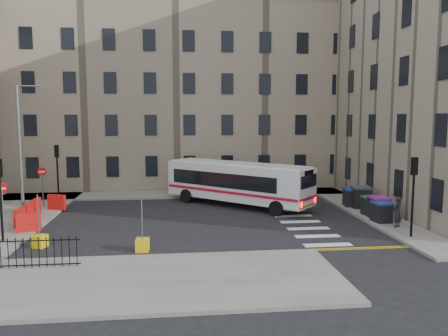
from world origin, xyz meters
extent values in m
plane|color=black|center=(0.00, 0.00, 0.00)|extent=(120.00, 120.00, 0.00)
cube|color=slate|center=(-6.00, 8.60, 0.07)|extent=(36.00, 3.20, 0.15)
cube|color=slate|center=(9.00, 4.00, 0.07)|extent=(2.40, 26.00, 0.15)
cube|color=slate|center=(-14.00, 1.00, 0.07)|extent=(6.00, 22.00, 0.15)
cube|color=slate|center=(-7.00, -10.00, 0.07)|extent=(20.00, 6.00, 0.15)
cube|color=gray|center=(-7.00, 15.50, 8.00)|extent=(38.00, 10.50, 16.00)
cube|color=black|center=(-7.00, 15.50, 16.60)|extent=(38.30, 10.80, 1.20)
cylinder|color=black|center=(8.60, -5.50, 1.75)|extent=(0.12, 0.12, 3.20)
cube|color=black|center=(8.60, -5.50, 3.80)|extent=(0.28, 0.22, 0.90)
cylinder|color=black|center=(-12.00, 6.50, 1.75)|extent=(0.12, 0.12, 3.20)
cube|color=black|center=(-12.00, 6.50, 3.80)|extent=(0.28, 0.22, 0.90)
cylinder|color=black|center=(-12.00, -4.00, 1.75)|extent=(0.12, 0.12, 3.20)
cylinder|color=#595B5E|center=(-13.00, 2.00, 4.15)|extent=(0.20, 0.20, 8.00)
cube|color=#595B5E|center=(-13.00, 2.00, 8.22)|extent=(0.50, 0.22, 0.14)
cylinder|color=#595B5E|center=(-12.50, 4.50, 1.35)|extent=(0.08, 0.08, 2.40)
cube|color=red|center=(-12.50, 4.50, 2.85)|extent=(0.60, 0.04, 0.60)
cylinder|color=#595B5E|center=(-12.50, -2.50, 1.35)|extent=(0.08, 0.08, 2.40)
cube|color=red|center=(-12.50, -2.50, 2.85)|extent=(0.60, 0.04, 0.60)
cube|color=red|center=(-12.20, -1.00, 0.65)|extent=(0.25, 1.25, 1.00)
cube|color=red|center=(-12.20, 0.50, 0.65)|extent=(0.25, 1.25, 1.00)
cube|color=red|center=(-12.20, 2.00, 0.65)|extent=(0.25, 1.25, 1.00)
cube|color=red|center=(-11.30, 3.30, 0.65)|extent=(1.26, 0.66, 1.00)
cube|color=red|center=(-11.30, -2.30, 0.65)|extent=(1.26, 0.66, 1.00)
cube|color=silver|center=(0.89, 3.95, 1.74)|extent=(9.74, 9.22, 2.49)
cube|color=black|center=(-0.32, 3.36, 1.94)|extent=(6.49, 5.95, 0.99)
cube|color=black|center=(1.37, 5.21, 1.94)|extent=(6.49, 5.95, 0.99)
cube|color=black|center=(-3.15, 7.65, 1.99)|extent=(1.52, 1.65, 1.09)
cube|color=black|center=(4.93, 0.25, 2.24)|extent=(1.52, 1.65, 0.80)
cube|color=#A60E24|center=(0.04, 3.02, 1.14)|extent=(7.95, 7.28, 0.18)
cube|color=#A60E24|center=(1.74, 4.88, 1.14)|extent=(7.95, 7.28, 0.18)
cube|color=#FF0C0C|center=(4.26, -0.49, 0.89)|extent=(0.18, 0.20, 0.40)
cube|color=#FF0C0C|center=(5.61, 0.98, 0.89)|extent=(0.18, 0.20, 0.40)
cylinder|color=black|center=(-2.66, 5.52, 0.50)|extent=(0.92, 0.88, 0.99)
cylinder|color=black|center=(-0.99, 7.35, 0.50)|extent=(0.92, 0.88, 0.99)
cylinder|color=black|center=(2.91, 0.41, 0.50)|extent=(0.92, 0.88, 0.99)
cylinder|color=black|center=(4.59, 2.25, 0.50)|extent=(0.92, 0.88, 0.99)
cube|color=black|center=(8.55, -2.31, 0.69)|extent=(0.99, 1.12, 1.07)
cube|color=navy|center=(8.55, -2.31, 1.28)|extent=(1.04, 1.17, 0.11)
cube|color=black|center=(8.77, -1.45, 0.76)|extent=(1.06, 1.21, 1.21)
cube|color=#77217D|center=(8.77, -1.45, 1.43)|extent=(1.12, 1.27, 0.13)
cube|color=black|center=(8.73, -0.53, 0.68)|extent=(0.99, 1.11, 1.06)
cube|color=#186E2B|center=(8.73, -0.53, 1.27)|extent=(1.04, 1.16, 0.11)
cube|color=black|center=(9.05, 1.74, 0.81)|extent=(1.30, 1.44, 1.32)
cube|color=#38383B|center=(9.05, 1.74, 1.54)|extent=(1.36, 1.50, 0.14)
cube|color=black|center=(8.61, 2.33, 0.71)|extent=(1.07, 1.19, 1.12)
cube|color=navy|center=(8.61, 2.33, 1.33)|extent=(1.12, 1.25, 0.12)
imported|color=black|center=(8.82, -3.61, 1.02)|extent=(0.76, 0.70, 1.73)
cube|color=gold|center=(-10.00, -4.83, 0.30)|extent=(0.78, 0.78, 0.60)
cube|color=#E9B50D|center=(-5.00, -6.00, 0.30)|extent=(0.63, 0.63, 0.60)
camera|label=1|loc=(-3.38, -26.20, 6.28)|focal=35.00mm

